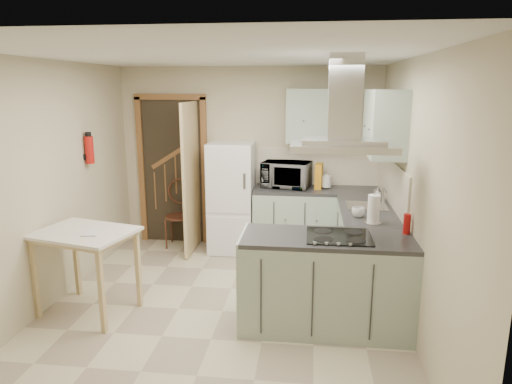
# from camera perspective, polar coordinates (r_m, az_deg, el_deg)

# --- Properties ---
(floor) EXTENTS (4.20, 4.20, 0.00)m
(floor) POSITION_cam_1_polar(r_m,az_deg,el_deg) (4.81, -4.23, -14.63)
(floor) COLOR beige
(floor) RESTS_ON ground
(ceiling) EXTENTS (4.20, 4.20, 0.00)m
(ceiling) POSITION_cam_1_polar(r_m,az_deg,el_deg) (4.27, -4.82, 16.65)
(ceiling) COLOR silver
(ceiling) RESTS_ON back_wall
(back_wall) EXTENTS (3.60, 0.00, 3.60)m
(back_wall) POSITION_cam_1_polar(r_m,az_deg,el_deg) (6.40, -0.86, 4.26)
(back_wall) COLOR #BCB192
(back_wall) RESTS_ON floor
(left_wall) EXTENTS (0.00, 4.20, 4.20)m
(left_wall) POSITION_cam_1_polar(r_m,az_deg,el_deg) (5.03, -25.04, 0.59)
(left_wall) COLOR #BCB192
(left_wall) RESTS_ON floor
(right_wall) EXTENTS (0.00, 4.20, 4.20)m
(right_wall) POSITION_cam_1_polar(r_m,az_deg,el_deg) (4.39, 19.19, -0.57)
(right_wall) COLOR #BCB192
(right_wall) RESTS_ON floor
(doorway) EXTENTS (1.10, 0.12, 2.10)m
(doorway) POSITION_cam_1_polar(r_m,az_deg,el_deg) (6.64, -10.35, 2.62)
(doorway) COLOR brown
(doorway) RESTS_ON floor
(fridge) EXTENTS (0.60, 0.60, 1.50)m
(fridge) POSITION_cam_1_polar(r_m,az_deg,el_deg) (6.24, -3.03, -0.68)
(fridge) COLOR white
(fridge) RESTS_ON floor
(counter_back) EXTENTS (1.08, 0.60, 0.90)m
(counter_back) POSITION_cam_1_polar(r_m,az_deg,el_deg) (6.24, 4.83, -3.57)
(counter_back) COLOR #9EB2A0
(counter_back) RESTS_ON floor
(counter_right) EXTENTS (0.60, 1.95, 0.90)m
(counter_right) POSITION_cam_1_polar(r_m,az_deg,el_deg) (5.63, 13.20, -5.74)
(counter_right) COLOR #9EB2A0
(counter_right) RESTS_ON floor
(splashback) EXTENTS (1.68, 0.02, 0.50)m
(splashback) POSITION_cam_1_polar(r_m,az_deg,el_deg) (6.35, 7.75, 3.16)
(splashback) COLOR beige
(splashback) RESTS_ON counter_back
(wall_cabinet_back) EXTENTS (0.85, 0.35, 0.70)m
(wall_cabinet_back) POSITION_cam_1_polar(r_m,az_deg,el_deg) (6.11, 7.88, 9.37)
(wall_cabinet_back) COLOR #9EB2A0
(wall_cabinet_back) RESTS_ON back_wall
(wall_cabinet_right) EXTENTS (0.35, 0.90, 0.70)m
(wall_cabinet_right) POSITION_cam_1_polar(r_m,az_deg,el_deg) (5.10, 15.76, 8.30)
(wall_cabinet_right) COLOR #9EB2A0
(wall_cabinet_right) RESTS_ON right_wall
(peninsula) EXTENTS (1.55, 0.65, 0.90)m
(peninsula) POSITION_cam_1_polar(r_m,az_deg,el_deg) (4.38, 8.75, -11.10)
(peninsula) COLOR #9EB2A0
(peninsula) RESTS_ON floor
(hob) EXTENTS (0.58, 0.50, 0.01)m
(hob) POSITION_cam_1_polar(r_m,az_deg,el_deg) (4.22, 10.33, -5.46)
(hob) COLOR black
(hob) RESTS_ON peninsula
(extractor_hood) EXTENTS (0.90, 0.55, 0.10)m
(extractor_hood) POSITION_cam_1_polar(r_m,az_deg,el_deg) (4.04, 10.80, 5.57)
(extractor_hood) COLOR silver
(extractor_hood) RESTS_ON ceiling
(sink) EXTENTS (0.45, 0.40, 0.01)m
(sink) POSITION_cam_1_polar(r_m,az_deg,el_deg) (5.33, 13.65, -1.70)
(sink) COLOR silver
(sink) RESTS_ON counter_right
(fire_extinguisher) EXTENTS (0.10, 0.10, 0.32)m
(fire_extinguisher) POSITION_cam_1_polar(r_m,az_deg,el_deg) (5.74, -20.10, 4.96)
(fire_extinguisher) COLOR #B2140F
(fire_extinguisher) RESTS_ON left_wall
(drop_leaf_table) EXTENTS (1.05, 0.88, 0.86)m
(drop_leaf_table) POSITION_cam_1_polar(r_m,az_deg,el_deg) (4.90, -20.30, -9.38)
(drop_leaf_table) COLOR #D4C482
(drop_leaf_table) RESTS_ON floor
(bentwood_chair) EXTENTS (0.40, 0.40, 0.86)m
(bentwood_chair) POSITION_cam_1_polar(r_m,az_deg,el_deg) (6.55, -9.62, -3.05)
(bentwood_chair) COLOR #442116
(bentwood_chair) RESTS_ON floor
(microwave) EXTENTS (0.69, 0.54, 0.34)m
(microwave) POSITION_cam_1_polar(r_m,az_deg,el_deg) (6.17, 3.82, 2.21)
(microwave) COLOR black
(microwave) RESTS_ON counter_back
(kettle) EXTENTS (0.16, 0.16, 0.19)m
(kettle) POSITION_cam_1_polar(r_m,az_deg,el_deg) (6.15, 8.77, 1.34)
(kettle) COLOR white
(kettle) RESTS_ON counter_back
(cereal_box) EXTENTS (0.11, 0.23, 0.33)m
(cereal_box) POSITION_cam_1_polar(r_m,az_deg,el_deg) (6.13, 7.85, 2.00)
(cereal_box) COLOR orange
(cereal_box) RESTS_ON counter_back
(soap_bottle) EXTENTS (0.09, 0.09, 0.17)m
(soap_bottle) POSITION_cam_1_polar(r_m,az_deg,el_deg) (5.54, 14.92, -0.37)
(soap_bottle) COLOR silver
(soap_bottle) RESTS_ON counter_right
(paper_towel) EXTENTS (0.14, 0.14, 0.30)m
(paper_towel) POSITION_cam_1_polar(r_m,az_deg,el_deg) (4.66, 14.48, -2.05)
(paper_towel) COLOR white
(paper_towel) RESTS_ON counter_right
(cup) EXTENTS (0.17, 0.17, 0.10)m
(cup) POSITION_cam_1_polar(r_m,az_deg,el_deg) (4.87, 12.66, -2.49)
(cup) COLOR silver
(cup) RESTS_ON counter_right
(red_bottle) EXTENTS (0.07, 0.07, 0.19)m
(red_bottle) POSITION_cam_1_polar(r_m,az_deg,el_deg) (4.44, 18.34, -3.80)
(red_bottle) COLOR #A90F0E
(red_bottle) RESTS_ON peninsula
(book) EXTENTS (0.18, 0.22, 0.09)m
(book) POSITION_cam_1_polar(r_m,az_deg,el_deg) (4.66, -20.81, -4.39)
(book) COLOR #A9383E
(book) RESTS_ON drop_leaf_table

